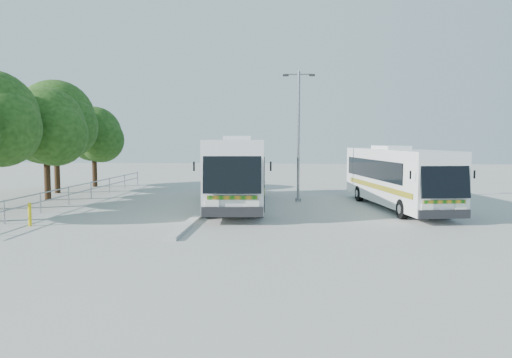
# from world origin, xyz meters

# --- Properties ---
(ground) EXTENTS (100.00, 100.00, 0.00)m
(ground) POSITION_xyz_m (0.00, 0.00, 0.00)
(ground) COLOR #A2A29D
(ground) RESTS_ON ground
(kerb_divider) EXTENTS (0.40, 16.00, 0.15)m
(kerb_divider) POSITION_xyz_m (-2.30, 2.00, 0.07)
(kerb_divider) COLOR #B2B2AD
(kerb_divider) RESTS_ON ground
(railing) EXTENTS (0.06, 22.00, 1.00)m
(railing) POSITION_xyz_m (-10.00, 4.00, 0.74)
(railing) COLOR gray
(railing) RESTS_ON ground
(tree_far_c) EXTENTS (4.97, 4.69, 6.49)m
(tree_far_c) POSITION_xyz_m (-12.12, 5.10, 4.26)
(tree_far_c) COLOR #382314
(tree_far_c) RESTS_ON ground
(tree_far_d) EXTENTS (5.62, 5.30, 7.33)m
(tree_far_d) POSITION_xyz_m (-13.31, 8.80, 4.82)
(tree_far_d) COLOR #382314
(tree_far_d) RESTS_ON ground
(tree_far_e) EXTENTS (4.54, 4.28, 5.92)m
(tree_far_e) POSITION_xyz_m (-12.63, 13.30, 3.89)
(tree_far_e) COLOR #382314
(tree_far_e) RESTS_ON ground
(coach_main) EXTENTS (3.46, 12.68, 3.48)m
(coach_main) POSITION_xyz_m (-1.00, 3.38, 1.91)
(coach_main) COLOR silver
(coach_main) RESTS_ON ground
(coach_adjacent) EXTENTS (3.84, 11.00, 3.00)m
(coach_adjacent) POSITION_xyz_m (7.16, 2.98, 1.64)
(coach_adjacent) COLOR white
(coach_adjacent) RESTS_ON ground
(lamppost) EXTENTS (1.78, 0.23, 7.28)m
(lamppost) POSITION_xyz_m (2.24, 5.48, 4.02)
(lamppost) COLOR gray
(lamppost) RESTS_ON ground
(bollard) EXTENTS (0.15, 0.15, 0.95)m
(bollard) POSITION_xyz_m (-8.70, -3.38, 0.47)
(bollard) COLOR #DBC00C
(bollard) RESTS_ON ground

